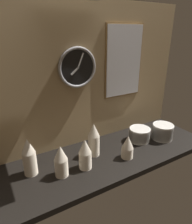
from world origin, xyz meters
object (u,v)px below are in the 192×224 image
cup_stack_left (61,161)px  menu_board (124,62)px  cup_stack_center_left (85,154)px  bowl_stack_right (140,134)px  cup_stack_center_right (128,147)px  cup_stack_far_left (29,157)px  wall_clock (78,68)px  bowl_stack_far_right (163,131)px  cup_stack_center (94,140)px

cup_stack_left → menu_board: menu_board is taller
cup_stack_center_left → bowl_stack_right: (0.55, 0.09, -0.05)m
cup_stack_center_right → cup_stack_far_left: bearing=165.1°
wall_clock → menu_board: (0.41, 0.01, 0.01)m
wall_clock → menu_board: bearing=1.2°
bowl_stack_right → bowl_stack_far_right: bowl_stack_far_right is taller
menu_board → wall_clock: bearing=-178.8°
cup_stack_left → cup_stack_far_left: bearing=145.2°
cup_stack_left → cup_stack_center_right: cup_stack_left is taller
cup_stack_center_right → menu_board: size_ratio=0.30×
cup_stack_left → cup_stack_center: cup_stack_center is taller
cup_stack_center_right → wall_clock: wall_clock is taller
cup_stack_far_left → menu_board: menu_board is taller
cup_stack_left → bowl_stack_right: bearing=6.6°
bowl_stack_right → menu_board: (-0.03, 0.21, 0.56)m
wall_clock → bowl_stack_right: bearing=-24.9°
bowl_stack_far_right → wall_clock: size_ratio=0.60×
cup_stack_center → wall_clock: size_ratio=0.87×
cup_stack_left → menu_board: 0.90m
cup_stack_center → bowl_stack_far_right: 0.62m
cup_stack_center_left → menu_board: 0.79m
menu_board → cup_stack_center: bearing=-152.9°
cup_stack_far_left → cup_stack_center: (0.45, -0.02, 0.00)m
cup_stack_center_right → cup_stack_center_left: size_ratio=0.82×
cup_stack_left → bowl_stack_right: (0.71, 0.08, -0.05)m
cup_stack_far_left → wall_clock: size_ratio=0.87×
cup_stack_center_right → cup_stack_center: 0.24m
wall_clock → menu_board: 0.41m
cup_stack_left → wall_clock: (0.27, 0.29, 0.50)m
cup_stack_center → menu_board: size_ratio=0.44×
cup_stack_center_left → wall_clock: bearing=70.3°
cup_stack_center → bowl_stack_far_right: cup_stack_center is taller
cup_stack_left → cup_stack_center: 0.30m
bowl_stack_far_right → cup_stack_far_left: bearing=174.5°
menu_board → cup_stack_left: bearing=-156.4°
cup_stack_left → cup_stack_far_left: 0.20m
cup_stack_left → wall_clock: size_ratio=0.74×
cup_stack_center_left → cup_stack_center: (0.12, 0.10, 0.02)m
cup_stack_center → bowl_stack_right: cup_stack_center is taller
cup_stack_center_right → bowl_stack_right: 0.28m
cup_stack_center → bowl_stack_far_right: size_ratio=1.46×
bowl_stack_far_right → menu_board: 0.66m
bowl_stack_far_right → wall_clock: wall_clock is taller
bowl_stack_far_right → menu_board: size_ratio=0.30×
cup_stack_far_left → bowl_stack_right: bearing=-2.0°
cup_stack_center_right → bowl_stack_far_right: cup_stack_center_right is taller
cup_stack_left → menu_board: bearing=23.6°
cup_stack_far_left → wall_clock: (0.43, 0.17, 0.48)m
cup_stack_left → bowl_stack_far_right: cup_stack_left is taller
cup_stack_center_right → bowl_stack_far_right: bearing=8.9°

